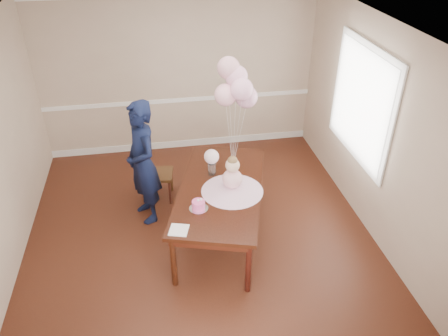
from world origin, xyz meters
TOP-DOWN VIEW (x-y plane):
  - floor at (0.00, 0.00)m, footprint 4.50×5.00m
  - ceiling at (0.00, 0.00)m, footprint 4.50×5.00m
  - wall_back at (0.00, 2.50)m, footprint 4.50×0.02m
  - wall_front at (0.00, -2.50)m, footprint 4.50×0.02m
  - wall_right at (2.25, 0.00)m, footprint 0.02×5.00m
  - chair_rail_trim at (0.00, 2.49)m, footprint 4.50×0.02m
  - baseboard_trim at (0.00, 2.49)m, footprint 4.50×0.02m
  - window_frame at (2.23, 0.50)m, footprint 0.02×1.66m
  - window_blinds at (2.21, 0.50)m, footprint 0.01×1.50m
  - dining_table_top at (0.27, 0.02)m, footprint 1.54×2.22m
  - table_apron at (0.27, 0.02)m, footprint 1.42×2.10m
  - table_leg_fl at (-0.40, -0.75)m, footprint 0.09×0.09m
  - table_leg_fr at (0.42, -0.99)m, footprint 0.09×0.09m
  - table_leg_bl at (0.13, 1.03)m, footprint 0.09×0.09m
  - table_leg_br at (0.94, 0.79)m, footprint 0.09×0.09m
  - baby_skirt at (0.41, -0.07)m, footprint 0.95×0.95m
  - baby_torso at (0.41, -0.07)m, footprint 0.24×0.24m
  - baby_head at (0.41, -0.07)m, footprint 0.17×0.17m
  - baby_hair at (0.41, -0.07)m, footprint 0.12×0.12m
  - cake_platter at (-0.05, -0.36)m, footprint 0.28×0.28m
  - birthday_cake at (-0.05, -0.36)m, footprint 0.19×0.19m
  - cake_flower_a at (-0.05, -0.36)m, footprint 0.03×0.03m
  - cake_flower_b at (-0.01, -0.35)m, footprint 0.03×0.03m
  - rose_vase_near at (0.22, 0.36)m, footprint 0.13×0.13m
  - roses_near at (0.22, 0.36)m, footprint 0.19×0.19m
  - napkin at (-0.31, -0.70)m, footprint 0.25×0.25m
  - balloon_weight at (0.53, 0.53)m, footprint 0.05×0.05m
  - balloon_a at (0.43, 0.55)m, footprint 0.28×0.28m
  - balloon_b at (0.61, 0.45)m, footprint 0.28×0.28m
  - balloon_c at (0.58, 0.62)m, footprint 0.28×0.28m
  - balloon_d at (0.49, 0.66)m, footprint 0.28×0.28m
  - balloon_e at (0.70, 0.56)m, footprint 0.28×0.28m
  - balloon_ribbon_a at (0.48, 0.54)m, footprint 0.09×0.03m
  - balloon_ribbon_b at (0.57, 0.49)m, footprint 0.09×0.08m
  - balloon_ribbon_c at (0.55, 0.57)m, footprint 0.05×0.09m
  - balloon_ribbon_d at (0.51, 0.60)m, footprint 0.05×0.12m
  - balloon_ribbon_e at (0.61, 0.54)m, footprint 0.16×0.03m
  - dining_chair_seat at (-0.47, 1.01)m, footprint 0.45×0.45m
  - chair_leg_fl at (-0.66, 0.88)m, footprint 0.04×0.04m
  - chair_leg_fr at (-0.34, 0.83)m, footprint 0.04×0.04m
  - chair_leg_bl at (-0.61, 1.20)m, footprint 0.04×0.04m
  - chair_leg_br at (-0.29, 1.15)m, footprint 0.04×0.04m
  - chair_back_post_l at (-0.67, 0.88)m, footprint 0.04×0.04m
  - chair_back_post_r at (-0.63, 1.20)m, footprint 0.04×0.04m
  - chair_slat_low at (-0.65, 1.04)m, footprint 0.08×0.36m
  - chair_slat_mid at (-0.65, 1.04)m, footprint 0.08×0.36m
  - chair_slat_top at (-0.65, 1.04)m, footprint 0.08×0.36m
  - woman at (-0.67, 0.60)m, footprint 0.61×0.74m

SIDE VIEW (x-z plane):
  - floor at x=0.00m, z-range 0.00..0.00m
  - baseboard_trim at x=0.00m, z-range 0.00..0.12m
  - chair_leg_fl at x=-0.66m, z-range 0.00..0.38m
  - chair_leg_fr at x=-0.34m, z-range 0.00..0.38m
  - chair_leg_bl at x=-0.61m, z-range 0.00..0.38m
  - chair_leg_br at x=-0.29m, z-range 0.00..0.38m
  - table_leg_fl at x=-0.40m, z-range 0.00..0.71m
  - table_leg_fr at x=0.42m, z-range 0.00..0.71m
  - table_leg_bl at x=0.13m, z-range 0.00..0.71m
  - table_leg_br at x=0.94m, z-range 0.00..0.71m
  - dining_chair_seat at x=-0.47m, z-range 0.38..0.43m
  - chair_slat_low at x=-0.65m, z-range 0.53..0.58m
  - table_apron at x=0.27m, z-range 0.61..0.71m
  - chair_back_post_l at x=-0.67m, z-range 0.41..0.91m
  - chair_back_post_r at x=-0.63m, z-range 0.41..0.91m
  - chair_slat_mid at x=-0.65m, z-range 0.68..0.72m
  - dining_table_top at x=0.27m, z-range 0.71..0.76m
  - cake_platter at x=-0.05m, z-range 0.76..0.77m
  - napkin at x=-0.31m, z-range 0.76..0.77m
  - balloon_weight at x=0.53m, z-range 0.76..0.78m
  - baby_skirt at x=0.41m, z-range 0.76..0.86m
  - birthday_cake at x=-0.05m, z-range 0.77..0.87m
  - rose_vase_near at x=0.22m, z-range 0.76..0.92m
  - chair_slat_top at x=-0.65m, z-range 0.82..0.86m
  - woman at x=-0.67m, z-range 0.00..1.74m
  - cake_flower_a at x=-0.05m, z-range 0.87..0.90m
  - cake_flower_b at x=-0.01m, z-range 0.87..0.90m
  - chair_rail_trim at x=0.00m, z-range 0.86..0.94m
  - baby_torso at x=0.41m, z-range 0.82..1.06m
  - roses_near at x=0.22m, z-range 0.92..1.12m
  - baby_head at x=0.41m, z-range 1.04..1.22m
  - balloon_ribbon_e at x=0.61m, z-range 0.77..1.56m
  - baby_hair at x=0.41m, z-range 1.13..1.25m
  - balloon_ribbon_a at x=0.48m, z-range 0.77..1.61m
  - balloon_ribbon_b at x=0.57m, z-range 0.77..1.71m
  - balloon_ribbon_c at x=0.55m, z-range 0.77..1.82m
  - balloon_ribbon_d at x=0.51m, z-range 0.77..1.91m
  - wall_back at x=0.00m, z-range 0.00..2.70m
  - wall_front at x=0.00m, z-range 0.00..2.70m
  - wall_right at x=2.25m, z-range 0.00..2.70m
  - window_frame at x=2.23m, z-range 0.77..2.33m
  - window_blinds at x=2.21m, z-range 0.85..2.25m
  - balloon_e at x=0.70m, z-range 1.57..1.86m
  - balloon_a at x=0.43m, z-range 1.63..1.91m
  - balloon_b at x=0.61m, z-range 1.73..2.01m
  - balloon_c at x=0.58m, z-range 1.83..2.11m
  - balloon_d at x=0.49m, z-range 1.93..2.21m
  - ceiling at x=0.00m, z-range 2.69..2.71m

